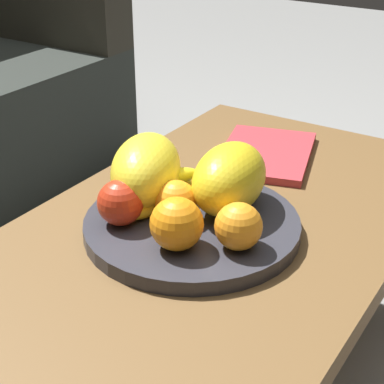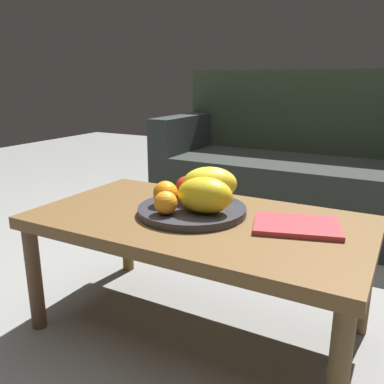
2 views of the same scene
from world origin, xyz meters
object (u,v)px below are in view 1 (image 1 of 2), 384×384
object	(u,v)px
orange_left	(177,224)
magazine	(266,154)
coffee_table	(210,250)
melon_large_front	(229,178)
fruit_bowl	(192,225)
apple_front	(120,203)
orange_front	(238,226)
melon_smaller_beside	(146,170)
banana_bunch	(161,190)
orange_right	(176,201)

from	to	relation	value
orange_left	magazine	bearing A→B (deg)	8.22
coffee_table	melon_large_front	xyz separation A→B (m)	(0.03, -0.02, 0.13)
melon_large_front	fruit_bowl	bearing A→B (deg)	152.84
orange_left	apple_front	distance (m)	0.12
coffee_table	orange_front	distance (m)	0.16
melon_smaller_beside	magazine	world-z (taller)	melon_smaller_beside
melon_smaller_beside	banana_bunch	distance (m)	0.04
coffee_table	apple_front	xyz separation A→B (m)	(-0.10, 0.11, 0.11)
coffee_table	orange_left	xyz separation A→B (m)	(-0.12, -0.01, 0.11)
magazine	orange_front	bearing A→B (deg)	-175.98
orange_left	apple_front	xyz separation A→B (m)	(0.01, 0.12, -0.00)
fruit_bowl	orange_front	world-z (taller)	orange_front
fruit_bowl	melon_large_front	size ratio (longest dim) A/B	2.03
melon_large_front	apple_front	xyz separation A→B (m)	(-0.14, 0.12, -0.02)
magazine	melon_smaller_beside	bearing A→B (deg)	151.68
coffee_table	apple_front	world-z (taller)	apple_front
melon_large_front	orange_front	distance (m)	0.12
melon_large_front	orange_right	world-z (taller)	melon_large_front
orange_left	orange_right	bearing A→B (deg)	34.65
melon_large_front	magazine	xyz separation A→B (m)	(0.27, 0.07, -0.07)
apple_front	orange_right	bearing A→B (deg)	-50.12
coffee_table	melon_smaller_beside	xyz separation A→B (m)	(-0.02, 0.12, 0.13)
melon_large_front	orange_right	bearing A→B (deg)	145.93
fruit_bowl	banana_bunch	distance (m)	0.08
melon_smaller_beside	orange_right	distance (m)	0.09
orange_left	magazine	world-z (taller)	orange_left
fruit_bowl	orange_front	bearing A→B (deg)	-108.35
apple_front	coffee_table	bearing A→B (deg)	-45.34
banana_bunch	melon_large_front	bearing A→B (deg)	-61.90
coffee_table	orange_front	size ratio (longest dim) A/B	14.65
fruit_bowl	orange_left	bearing A→B (deg)	-162.19
melon_smaller_beside	magazine	size ratio (longest dim) A/B	0.75
coffee_table	fruit_bowl	world-z (taller)	fruit_bowl
coffee_table	apple_front	size ratio (longest dim) A/B	14.32
apple_front	banana_bunch	size ratio (longest dim) A/B	0.44
fruit_bowl	melon_large_front	world-z (taller)	melon_large_front
orange_right	orange_left	bearing A→B (deg)	-145.35
coffee_table	magazine	xyz separation A→B (m)	(0.31, 0.05, 0.05)
orange_front	orange_left	world-z (taller)	orange_left
melon_large_front	banana_bunch	xyz separation A→B (m)	(-0.05, 0.10, -0.03)
orange_front	magazine	world-z (taller)	orange_front
orange_left	orange_right	distance (m)	0.08
banana_bunch	magazine	world-z (taller)	banana_bunch
melon_large_front	orange_left	xyz separation A→B (m)	(-0.15, 0.01, -0.02)
orange_left	orange_right	xyz separation A→B (m)	(0.07, 0.05, -0.01)
coffee_table	melon_large_front	size ratio (longest dim) A/B	6.10
orange_front	apple_front	xyz separation A→B (m)	(-0.04, 0.19, 0.00)
coffee_table	magazine	world-z (taller)	magazine
magazine	melon_large_front	bearing A→B (deg)	177.22
melon_smaller_beside	orange_right	xyz separation A→B (m)	(-0.03, -0.08, -0.02)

